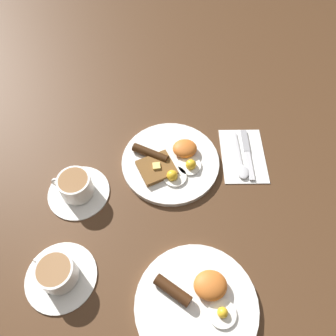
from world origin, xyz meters
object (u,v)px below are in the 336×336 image
(teacup_near, at_px, (76,188))
(spoon, at_px, (242,166))
(teacup_far, at_px, (58,274))
(breakfast_plate_far, at_px, (198,302))
(breakfast_plate_near, at_px, (171,161))
(knife, at_px, (247,151))

(teacup_near, height_order, spoon, teacup_near)
(teacup_near, xyz_separation_m, teacup_far, (0.02, 0.22, -0.00))
(teacup_near, relative_size, teacup_far, 0.99)
(breakfast_plate_far, xyz_separation_m, teacup_near, (0.28, -0.30, 0.02))
(breakfast_plate_near, relative_size, teacup_far, 1.65)
(breakfast_plate_far, xyz_separation_m, teacup_far, (0.30, -0.08, 0.01))
(breakfast_plate_far, relative_size, teacup_far, 1.64)
(breakfast_plate_near, xyz_separation_m, breakfast_plate_far, (-0.03, 0.37, -0.00))
(breakfast_plate_far, distance_m, teacup_far, 0.31)
(knife, distance_m, spoon, 0.06)
(teacup_far, height_order, spoon, teacup_far)
(teacup_far, relative_size, knife, 0.95)
(breakfast_plate_near, height_order, knife, breakfast_plate_near)
(breakfast_plate_far, bearing_deg, teacup_far, -14.91)
(breakfast_plate_far, bearing_deg, breakfast_plate_near, -85.73)
(breakfast_plate_near, relative_size, spoon, 1.65)
(knife, bearing_deg, teacup_near, -75.05)
(breakfast_plate_far, relative_size, teacup_near, 1.66)
(breakfast_plate_near, distance_m, teacup_near, 0.26)
(teacup_near, bearing_deg, spoon, -174.43)
(teacup_far, bearing_deg, knife, -147.84)
(breakfast_plate_near, distance_m, spoon, 0.20)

